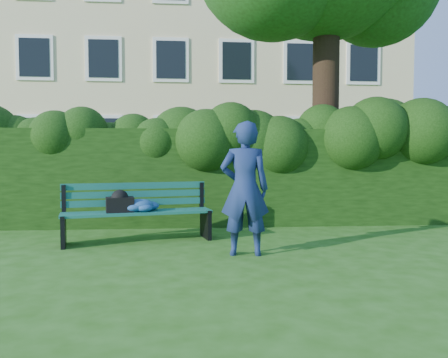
{
  "coord_description": "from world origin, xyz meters",
  "views": [
    {
      "loc": [
        -0.53,
        -6.17,
        1.31
      ],
      "look_at": [
        0.0,
        0.6,
        0.95
      ],
      "focal_mm": 35.0,
      "sensor_mm": 36.0,
      "label": 1
    }
  ],
  "objects": [
    {
      "name": "park_bench",
      "position": [
        -1.37,
        0.54,
        0.5
      ],
      "size": [
        2.29,
        1.04,
        0.89
      ],
      "rotation": [
        0.0,
        0.0,
        0.23
      ],
      "color": "#0E483D",
      "rests_on": "ground"
    },
    {
      "name": "apartment_building",
      "position": [
        -0.0,
        13.99,
        6.0
      ],
      "size": [
        16.0,
        8.08,
        12.0
      ],
      "color": "beige",
      "rests_on": "ground"
    },
    {
      "name": "man_reading",
      "position": [
        0.19,
        -0.49,
        0.88
      ],
      "size": [
        0.67,
        0.47,
        1.76
      ],
      "primitive_type": "imported",
      "rotation": [
        0.0,
        0.0,
        3.06
      ],
      "color": "navy",
      "rests_on": "ground"
    },
    {
      "name": "hedge",
      "position": [
        0.0,
        2.2,
        0.9
      ],
      "size": [
        10.0,
        1.0,
        1.8
      ],
      "color": "black",
      "rests_on": "ground"
    },
    {
      "name": "ground",
      "position": [
        0.0,
        0.0,
        0.0
      ],
      "size": [
        80.0,
        80.0,
        0.0
      ],
      "primitive_type": "plane",
      "color": "#235512",
      "rests_on": "ground"
    }
  ]
}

